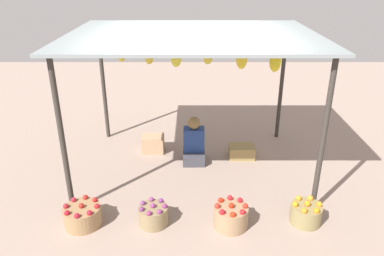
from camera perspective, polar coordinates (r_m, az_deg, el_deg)
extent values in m
plane|color=gray|center=(6.11, -0.01, -5.95)|extent=(14.00, 14.00, 0.00)
cylinder|color=#38332D|center=(4.86, -19.36, -1.72)|extent=(0.07, 0.07, 2.10)
cylinder|color=#38332D|center=(4.86, 19.36, -1.70)|extent=(0.07, 0.07, 2.10)
cylinder|color=#38332D|center=(6.94, -13.53, 6.61)|extent=(0.07, 0.07, 2.10)
cylinder|color=#38332D|center=(6.95, 13.47, 6.62)|extent=(0.07, 0.07, 2.10)
cube|color=gray|center=(5.37, -0.01, 14.07)|extent=(3.52, 2.62, 0.04)
ellipsoid|color=gold|center=(5.90, -10.87, 11.08)|extent=(0.12, 0.12, 0.24)
ellipsoid|color=yellow|center=(5.69, -6.71, 10.85)|extent=(0.14, 0.14, 0.24)
ellipsoid|color=yellow|center=(5.61, -2.57, 10.82)|extent=(0.16, 0.16, 0.30)
ellipsoid|color=yellow|center=(5.63, 2.34, 10.85)|extent=(0.15, 0.15, 0.22)
ellipsoid|color=yellow|center=(5.53, 7.53, 10.43)|extent=(0.16, 0.16, 0.29)
ellipsoid|color=yellow|center=(5.46, 12.55, 9.91)|extent=(0.17, 0.17, 0.30)
cube|color=#3D3E46|center=(6.23, 0.21, -4.35)|extent=(0.36, 0.44, 0.18)
cube|color=navy|center=(6.14, 0.21, -1.75)|extent=(0.34, 0.22, 0.40)
sphere|color=olive|center=(6.02, 0.21, 0.78)|extent=(0.21, 0.21, 0.21)
cylinder|color=#9B7750|center=(5.01, -16.48, -12.79)|extent=(0.47, 0.47, 0.25)
sphere|color=#B2241E|center=(4.93, -16.69, -11.35)|extent=(0.07, 0.07, 0.07)
sphere|color=red|center=(4.88, -14.45, -11.54)|extent=(0.07, 0.07, 0.07)
sphere|color=#AD1D1C|center=(5.00, -14.73, -10.60)|extent=(0.07, 0.07, 0.07)
sphere|color=#AB2319|center=(5.08, -16.10, -10.17)|extent=(0.07, 0.07, 0.07)
sphere|color=#B51F2D|center=(5.08, -17.77, -10.45)|extent=(0.07, 0.07, 0.07)
sphere|color=#AA1D24|center=(4.99, -18.85, -11.29)|extent=(0.07, 0.07, 0.07)
sphere|color=#B41422|center=(4.87, -18.69, -12.25)|extent=(0.07, 0.07, 0.07)
sphere|color=#AC182B|center=(4.78, -17.30, -12.75)|extent=(0.07, 0.07, 0.07)
sphere|color=#B31629|center=(4.79, -15.51, -12.45)|extent=(0.07, 0.07, 0.07)
cylinder|color=#8D7853|center=(4.86, -6.03, -13.18)|extent=(0.37, 0.37, 0.25)
sphere|color=#883578|center=(4.77, -6.11, -11.76)|extent=(0.06, 0.06, 0.06)
sphere|color=#85306C|center=(4.76, -4.29, -11.85)|extent=(0.06, 0.06, 0.06)
sphere|color=#762F77|center=(4.86, -4.86, -11.04)|extent=(0.06, 0.06, 0.06)
sphere|color=#893B77|center=(4.89, -6.33, -10.82)|extent=(0.06, 0.06, 0.06)
sphere|color=#793B77|center=(4.84, -7.63, -11.34)|extent=(0.06, 0.06, 0.06)
sphere|color=#76326C|center=(4.74, -7.83, -12.24)|extent=(0.06, 0.06, 0.06)
sphere|color=#892E68|center=(4.66, -6.69, -12.85)|extent=(0.06, 0.06, 0.06)
sphere|color=#773268|center=(4.67, -5.08, -12.67)|extent=(0.06, 0.06, 0.06)
cylinder|color=#A07F5B|center=(4.81, 5.88, -13.34)|extent=(0.43, 0.43, 0.28)
sphere|color=red|center=(4.71, 5.96, -11.72)|extent=(0.07, 0.07, 0.07)
sphere|color=red|center=(4.74, 8.09, -11.74)|extent=(0.07, 0.07, 0.07)
sphere|color=red|center=(4.83, 7.29, -10.91)|extent=(0.07, 0.07, 0.07)
sphere|color=red|center=(4.86, 5.76, -10.60)|extent=(0.07, 0.07, 0.07)
sphere|color=red|center=(4.80, 4.33, -10.97)|extent=(0.07, 0.07, 0.07)
sphere|color=red|center=(4.70, 3.81, -11.83)|extent=(0.07, 0.07, 0.07)
sphere|color=red|center=(4.61, 4.55, -12.71)|extent=(0.07, 0.07, 0.07)
sphere|color=red|center=(4.58, 6.17, -13.06)|extent=(0.07, 0.07, 0.07)
sphere|color=red|center=(4.63, 7.66, -12.64)|extent=(0.07, 0.07, 0.07)
cylinder|color=#8E7F51|center=(5.07, 16.97, -12.44)|extent=(0.39, 0.39, 0.25)
sphere|color=orange|center=(4.98, 17.18, -11.01)|extent=(0.08, 0.08, 0.08)
sphere|color=orange|center=(5.03, 18.85, -10.97)|extent=(0.08, 0.08, 0.08)
sphere|color=orange|center=(5.11, 17.59, -10.19)|extent=(0.08, 0.08, 0.08)
sphere|color=orange|center=(5.07, 15.93, -10.28)|extent=(0.08, 0.08, 0.08)
sphere|color=orange|center=(4.94, 15.46, -11.18)|extent=(0.08, 0.08, 0.08)
sphere|color=orange|center=(4.86, 16.73, -12.01)|extent=(0.08, 0.08, 0.08)
sphere|color=orange|center=(4.91, 18.46, -11.89)|extent=(0.08, 0.08, 0.08)
cube|color=tan|center=(6.55, -6.08, -2.41)|extent=(0.38, 0.30, 0.29)
cube|color=#9A804C|center=(6.40, 7.51, -3.59)|extent=(0.42, 0.32, 0.21)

